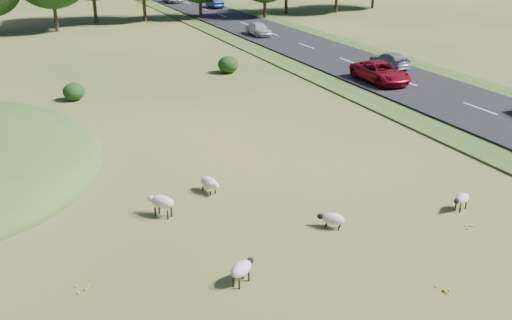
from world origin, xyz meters
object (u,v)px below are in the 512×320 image
Objects in this scene: sheep_2 at (162,202)px; car_4 at (380,72)px; sheep_0 at (242,269)px; sheep_3 at (332,219)px; car_0 at (215,3)px; car_6 at (390,60)px; car_2 at (258,29)px; sheep_1 at (461,199)px; sheep_4 at (209,183)px.

car_4 is at bearing -94.86° from sheep_2.
car_4 is (20.10, 20.43, 0.42)m from sheep_0.
sheep_3 is 0.25× the size of car_0.
sheep_2 is 0.29× the size of car_6.
car_6 is at bearing -78.74° from car_2.
sheep_3 is at bearing -8.16° from sheep_0.
car_2 reaches higher than sheep_1.
sheep_4 is at bearing -117.29° from car_2.
car_0 is 0.79× the size of car_4.
sheep_0 is at bearing -134.53° from car_4.
car_2 is (20.10, 43.49, 0.39)m from sheep_0.
car_6 is at bearing 113.01° from sheep_4.
car_0 is (23.90, 68.12, 0.37)m from sheep_0.
car_6 is (22.46, 17.08, 0.41)m from sheep_4.
car_2 is (21.26, 37.58, 0.31)m from sheep_2.
car_2 is at bearing -68.69° from sheep_2.
car_6 is at bearing -88.25° from sheep_3.
sheep_2 is 7.09m from sheep_3.
sheep_0 is 34.16m from car_6.
sheep_4 is 28.22m from car_6.
sheep_1 is 0.20× the size of car_4.
car_0 is (22.46, 60.80, 0.49)m from sheep_4.
sheep_0 is 5.28m from sheep_3.
sheep_4 is at bearing 37.26° from car_6.
car_0 reaches higher than car_6.
sheep_0 is at bearing -25.36° from sheep_4.
sheep_1 is 0.82× the size of sheep_4.
car_0 is 0.99× the size of car_6.
car_0 is (25.06, 62.21, 0.30)m from sheep_2.
sheep_2 is 0.23× the size of car_4.
sheep_3 is at bearing 73.89° from car_0.
car_2 reaches higher than sheep_0.
sheep_1 is 0.86× the size of sheep_2.
sheep_4 is (-3.39, 5.19, 0.06)m from sheep_3.
car_2 is 23.06m from car_4.
sheep_1 is (10.72, 1.26, -0.05)m from sheep_0.
car_6 is at bearing -92.77° from sheep_2.
car_2 is 0.98× the size of car_6.
sheep_4 is at bearing 46.95° from sheep_0.
car_4 is (21.26, 14.52, 0.35)m from sheep_2.
car_6 is at bearing -140.23° from sheep_1.
car_4 is 1.26× the size of car_6.
sheep_0 is 28.66m from car_4.
car_0 is at bearing 85.44° from car_4.
sheep_0 is at bearing 66.09° from sheep_3.
sheep_1 is 0.26× the size of car_2.
sheep_1 is 68.15m from car_0.
car_0 is (13.18, 66.86, 0.43)m from sheep_1.
car_2 reaches higher than sheep_4.
sheep_0 is 0.28× the size of car_2.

